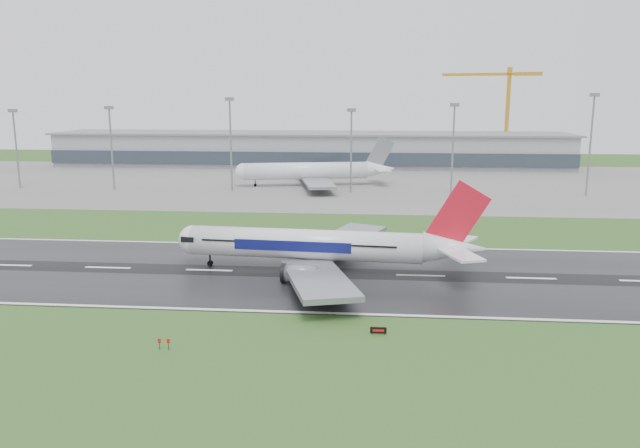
# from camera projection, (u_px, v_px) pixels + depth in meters

# --- Properties ---
(ground) EXTENTS (520.00, 520.00, 0.00)m
(ground) POSITION_uv_depth(u_px,v_px,m) (209.00, 271.00, 118.01)
(ground) COLOR #294F1D
(ground) RESTS_ON ground
(runway) EXTENTS (400.00, 45.00, 0.10)m
(runway) POSITION_uv_depth(u_px,v_px,m) (209.00, 270.00, 118.00)
(runway) COLOR black
(runway) RESTS_ON ground
(apron) EXTENTS (400.00, 130.00, 0.08)m
(apron) POSITION_uv_depth(u_px,v_px,m) (294.00, 182.00, 239.94)
(apron) COLOR slate
(apron) RESTS_ON ground
(terminal) EXTENTS (240.00, 36.00, 15.00)m
(terminal) POSITION_uv_depth(u_px,v_px,m) (310.00, 150.00, 296.96)
(terminal) COLOR gray
(terminal) RESTS_ON ground
(main_airliner) EXTENTS (62.21, 59.67, 17.14)m
(main_airliner) POSITION_uv_depth(u_px,v_px,m) (326.00, 227.00, 115.66)
(main_airliner) COLOR silver
(main_airliner) RESTS_ON runway
(parked_airliner) EXTENTS (70.52, 67.31, 17.67)m
(parked_airliner) POSITION_uv_depth(u_px,v_px,m) (313.00, 162.00, 228.82)
(parked_airliner) COLOR white
(parked_airliner) RESTS_ON apron
(tower_crane) EXTENTS (46.15, 13.84, 46.16)m
(tower_crane) POSITION_uv_depth(u_px,v_px,m) (507.00, 117.00, 300.17)
(tower_crane) COLOR #BC841A
(tower_crane) RESTS_ON ground
(runway_sign) EXTENTS (2.31, 0.62, 1.04)m
(runway_sign) POSITION_uv_depth(u_px,v_px,m) (378.00, 331.00, 86.33)
(runway_sign) COLOR black
(runway_sign) RESTS_ON ground
(floodmast_0) EXTENTS (0.64, 0.64, 27.11)m
(floodmast_0) POSITION_uv_depth(u_px,v_px,m) (17.00, 151.00, 221.27)
(floodmast_0) COLOR gray
(floodmast_0) RESTS_ON ground
(floodmast_1) EXTENTS (0.64, 0.64, 28.20)m
(floodmast_1) POSITION_uv_depth(u_px,v_px,m) (112.00, 150.00, 218.08)
(floodmast_1) COLOR gray
(floodmast_1) RESTS_ON ground
(floodmast_2) EXTENTS (0.64, 0.64, 31.16)m
(floodmast_2) POSITION_uv_depth(u_px,v_px,m) (231.00, 147.00, 214.04)
(floodmast_2) COLOR gray
(floodmast_2) RESTS_ON ground
(floodmast_3) EXTENTS (0.64, 0.64, 27.54)m
(floodmast_3) POSITION_uv_depth(u_px,v_px,m) (351.00, 153.00, 210.77)
(floodmast_3) COLOR gray
(floodmast_3) RESTS_ON ground
(floodmast_4) EXTENTS (0.64, 0.64, 29.30)m
(floodmast_4) POSITION_uv_depth(u_px,v_px,m) (453.00, 151.00, 207.61)
(floodmast_4) COLOR gray
(floodmast_4) RESTS_ON ground
(floodmast_5) EXTENTS (0.64, 0.64, 32.54)m
(floodmast_5) POSITION_uv_depth(u_px,v_px,m) (590.00, 147.00, 203.40)
(floodmast_5) COLOR gray
(floodmast_5) RESTS_ON ground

